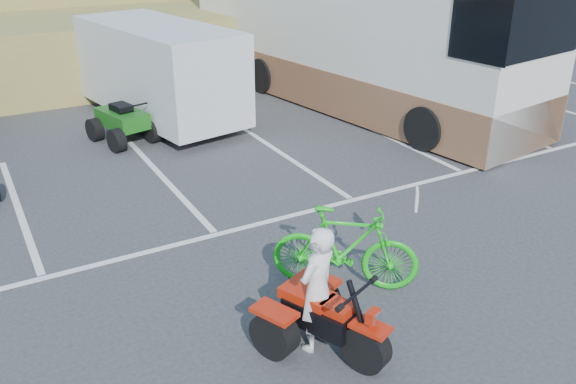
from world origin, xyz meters
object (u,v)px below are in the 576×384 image
cargo_trailer (159,70)px  rv_motorhome (351,39)px  rider (317,289)px  green_dirt_bike (345,248)px  red_trike_atv (326,350)px  quad_atv_green (125,141)px

cargo_trailer → rv_motorhome: rv_motorhome is taller
rider → rv_motorhome: bearing=-149.2°
rider → rv_motorhome: (6.33, 8.60, 0.92)m
green_dirt_bike → rv_motorhome: size_ratio=0.18×
green_dirt_bike → rv_motorhome: (5.31, 7.68, 1.12)m
rv_motorhome → rider: bearing=-135.2°
red_trike_atv → rider: 0.82m
rider → cargo_trailer: 9.57m
green_dirt_bike → rider: bearing=170.6°
rv_motorhome → quad_atv_green: rv_motorhome is taller
rider → green_dirt_bike: size_ratio=0.79×
quad_atv_green → red_trike_atv: bearing=-103.3°
green_dirt_bike → cargo_trailer: cargo_trailer is taller
red_trike_atv → rv_motorhome: size_ratio=0.14×
cargo_trailer → rv_motorhome: bearing=-20.2°
red_trike_atv → cargo_trailer: bearing=60.0°
rv_motorhome → red_trike_atv: bearing=-134.5°
red_trike_atv → cargo_trailer: 9.77m
rider → quad_atv_green: rider is taller
rider → quad_atv_green: size_ratio=1.06×
red_trike_atv → green_dirt_bike: size_ratio=0.77×
red_trike_atv → quad_atv_green: (-0.09, 8.49, 0.00)m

